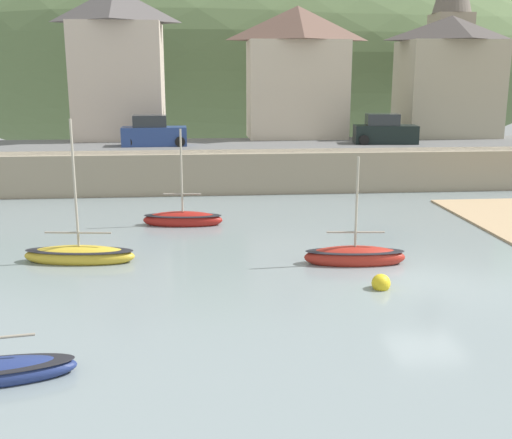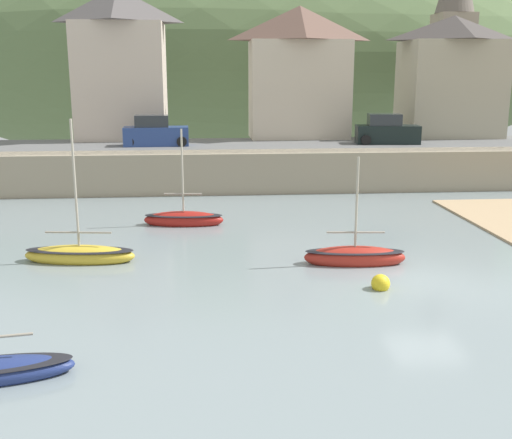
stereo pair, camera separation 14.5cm
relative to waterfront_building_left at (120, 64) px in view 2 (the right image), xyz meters
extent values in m
cube|color=gray|center=(13.20, -25.20, -7.64)|extent=(48.00, 40.00, 0.06)
cube|color=gray|center=(13.20, -8.20, -6.41)|extent=(48.00, 2.40, 2.40)
cube|color=#606060|center=(13.20, -4.50, -5.26)|extent=(48.00, 9.00, 0.10)
ellipsoid|color=#5A7145|center=(11.06, 30.00, 1.19)|extent=(80.00, 44.00, 25.15)
cube|color=beige|center=(0.00, 0.00, -1.24)|extent=(6.07, 4.55, 7.93)
pyramid|color=#524D4C|center=(0.00, 0.00, 3.86)|extent=(6.37, 4.85, 2.28)
cube|color=beige|center=(12.53, 0.00, -1.81)|extent=(6.94, 4.09, 6.81)
pyramid|color=brown|center=(12.53, 0.00, 2.77)|extent=(7.24, 4.39, 2.34)
cube|color=#A39B83|center=(23.70, 0.00, -1.79)|extent=(6.82, 4.89, 6.85)
pyramid|color=#453E3B|center=(23.70, 0.00, 2.51)|extent=(7.12, 5.19, 1.74)
cube|color=gray|center=(25.24, 4.00, -0.66)|extent=(2.80, 2.80, 9.11)
ellipsoid|color=#A5261C|center=(11.17, -23.07, -7.37)|extent=(3.81, 1.37, 0.87)
ellipsoid|color=black|center=(11.17, -23.07, -7.13)|extent=(3.73, 1.34, 0.12)
cylinder|color=#B2A893|center=(11.17, -23.07, -5.29)|extent=(0.09, 0.09, 3.29)
cylinder|color=gray|center=(11.17, -23.07, -6.41)|extent=(2.11, 0.24, 0.07)
ellipsoid|color=gold|center=(1.01, -21.92, -7.39)|extent=(4.26, 1.68, 0.80)
ellipsoid|color=black|center=(1.01, -21.92, -7.17)|extent=(4.17, 1.65, 0.12)
cylinder|color=#B2A893|center=(1.01, -21.92, -4.66)|extent=(0.09, 0.09, 4.66)
cylinder|color=gray|center=(1.01, -21.92, -6.49)|extent=(2.47, 0.37, 0.07)
ellipsoid|color=maroon|center=(4.69, -16.42, -7.38)|extent=(3.79, 1.45, 0.83)
ellipsoid|color=black|center=(4.69, -16.42, -7.15)|extent=(3.71, 1.42, 0.12)
cylinder|color=#B2A893|center=(4.69, -16.42, -5.07)|extent=(0.09, 0.09, 3.80)
cylinder|color=gray|center=(4.69, -16.42, -6.14)|extent=(1.74, 0.24, 0.07)
cube|color=navy|center=(2.64, -4.50, -4.61)|extent=(4.17, 1.87, 1.20)
cube|color=#282D33|center=(2.39, -4.50, -3.66)|extent=(2.16, 1.59, 0.80)
cylinder|color=black|center=(4.29, -3.70, -4.89)|extent=(0.64, 0.22, 0.64)
cylinder|color=black|center=(4.29, -5.30, -4.89)|extent=(0.64, 0.22, 0.64)
cylinder|color=black|center=(0.99, -3.70, -4.89)|extent=(0.64, 0.22, 0.64)
cylinder|color=black|center=(0.99, -5.30, -4.89)|extent=(0.64, 0.22, 0.64)
cube|color=black|center=(17.82, -4.50, -4.61)|extent=(4.27, 2.17, 1.20)
cube|color=#282D33|center=(17.57, -4.50, -3.66)|extent=(2.26, 1.73, 0.80)
cylinder|color=black|center=(19.47, -3.70, -4.89)|extent=(0.64, 0.22, 0.64)
cylinder|color=black|center=(19.47, -5.30, -4.89)|extent=(0.64, 0.22, 0.64)
cylinder|color=black|center=(16.17, -3.70, -4.89)|extent=(0.64, 0.22, 0.64)
cylinder|color=black|center=(16.17, -5.30, -4.89)|extent=(0.64, 0.22, 0.64)
sphere|color=yellow|center=(11.35, -25.84, -7.43)|extent=(0.62, 0.62, 0.62)
camera|label=1|loc=(5.60, -44.21, -0.87)|focal=42.80mm
camera|label=2|loc=(5.75, -44.22, -0.87)|focal=42.80mm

